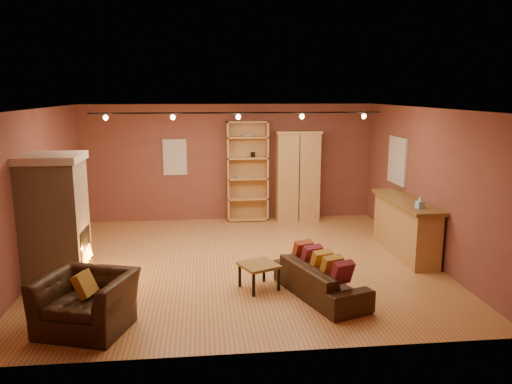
{
  "coord_description": "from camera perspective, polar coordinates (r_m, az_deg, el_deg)",
  "views": [
    {
      "loc": [
        -0.66,
        -8.72,
        3.09
      ],
      "look_at": [
        0.32,
        0.2,
        1.28
      ],
      "focal_mm": 35.0,
      "sensor_mm": 36.0,
      "label": 1
    }
  ],
  "objects": [
    {
      "name": "bar_counter",
      "position": [
        10.02,
        16.68,
        -3.79
      ],
      "size": [
        0.6,
        2.24,
        1.07
      ],
      "color": "tan",
      "rests_on": "floor"
    },
    {
      "name": "back_wall",
      "position": [
        12.11,
        -3.06,
        3.38
      ],
      "size": [
        7.0,
        0.02,
        2.8
      ],
      "primitive_type": "cube",
      "color": "brown",
      "rests_on": "floor"
    },
    {
      "name": "loveseat",
      "position": [
        7.77,
        7.4,
        -9.21
      ],
      "size": [
        1.08,
        1.85,
        0.75
      ],
      "rotation": [
        0.0,
        0.0,
        1.91
      ],
      "color": "black",
      "rests_on": "floor"
    },
    {
      "name": "right_wall",
      "position": [
        9.81,
        18.96,
        0.87
      ],
      "size": [
        0.02,
        6.5,
        2.8
      ],
      "primitive_type": "cube",
      "color": "brown",
      "rests_on": "floor"
    },
    {
      "name": "floor",
      "position": [
        9.28,
        -1.83,
        -8.05
      ],
      "size": [
        7.0,
        7.0,
        0.0
      ],
      "primitive_type": "plane",
      "color": "#A76E3B",
      "rests_on": "ground"
    },
    {
      "name": "armchair",
      "position": [
        7.02,
        -18.91,
        -10.88
      ],
      "size": [
        1.32,
        1.06,
        1.0
      ],
      "rotation": [
        0.0,
        0.0,
        -0.32
      ],
      "color": "black",
      "rests_on": "floor"
    },
    {
      "name": "bookcase",
      "position": [
        12.04,
        -1.01,
        2.51
      ],
      "size": [
        0.99,
        0.38,
        2.41
      ],
      "color": "tan",
      "rests_on": "floor"
    },
    {
      "name": "right_window",
      "position": [
        11.03,
        15.84,
        3.48
      ],
      "size": [
        0.05,
        0.9,
        1.0
      ],
      "primitive_type": "cube",
      "color": "silver",
      "rests_on": "right_wall"
    },
    {
      "name": "track_rail",
      "position": [
        8.96,
        -2.04,
        8.84
      ],
      "size": [
        5.2,
        0.09,
        0.13
      ],
      "color": "black",
      "rests_on": "ceiling"
    },
    {
      "name": "armoire",
      "position": [
        12.08,
        4.73,
        1.87
      ],
      "size": [
        1.07,
        0.61,
        2.18
      ],
      "color": "tan",
      "rests_on": "floor"
    },
    {
      "name": "fireplace",
      "position": [
        8.7,
        -21.96,
        -2.92
      ],
      "size": [
        1.01,
        0.98,
        2.12
      ],
      "color": "tan",
      "rests_on": "floor"
    },
    {
      "name": "left_wall",
      "position": [
        9.33,
        -23.85,
        -0.01
      ],
      "size": [
        0.02,
        6.5,
        2.8
      ],
      "primitive_type": "cube",
      "color": "brown",
      "rests_on": "floor"
    },
    {
      "name": "coffee_table",
      "position": [
        7.99,
        0.34,
        -8.63
      ],
      "size": [
        0.72,
        0.72,
        0.41
      ],
      "rotation": [
        0.0,
        0.0,
        0.41
      ],
      "color": "brown",
      "rests_on": "floor"
    },
    {
      "name": "tissue_box",
      "position": [
        9.26,
        18.22,
        -1.2
      ],
      "size": [
        0.15,
        0.15,
        0.22
      ],
      "rotation": [
        0.0,
        0.0,
        0.21
      ],
      "color": "#8BC6DF",
      "rests_on": "bar_counter"
    },
    {
      "name": "back_window",
      "position": [
        12.07,
        -9.25,
        3.94
      ],
      "size": [
        0.56,
        0.04,
        0.86
      ],
      "primitive_type": "cube",
      "color": "silver",
      "rests_on": "back_wall"
    },
    {
      "name": "ceiling",
      "position": [
        8.75,
        -1.94,
        9.51
      ],
      "size": [
        7.0,
        7.0,
        0.0
      ],
      "primitive_type": "plane",
      "rotation": [
        3.14,
        0.0,
        0.0
      ],
      "color": "brown",
      "rests_on": "back_wall"
    }
  ]
}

